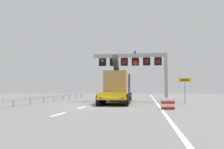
{
  "coord_description": "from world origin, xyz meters",
  "views": [
    {
      "loc": [
        4.99,
        -20.79,
        1.65
      ],
      "look_at": [
        0.76,
        8.83,
        3.43
      ],
      "focal_mm": 38.18,
      "sensor_mm": 36.0,
      "label": 1
    }
  ],
  "objects": [
    {
      "name": "lane_markings",
      "position": [
        -0.58,
        15.99,
        0.01
      ],
      "size": [
        0.2,
        46.58,
        0.01
      ],
      "color": "silver",
      "rests_on": "ground"
    },
    {
      "name": "ground",
      "position": [
        0.0,
        0.0,
        0.0
      ],
      "size": [
        112.0,
        112.0,
        0.0
      ],
      "primitive_type": "plane",
      "color": "slate"
    },
    {
      "name": "edge_line_right",
      "position": [
        6.2,
        12.0,
        0.01
      ],
      "size": [
        0.2,
        63.0,
        0.01
      ],
      "primitive_type": "cube",
      "color": "silver",
      "rests_on": "ground"
    },
    {
      "name": "heavy_haul_truck_yellow",
      "position": [
        1.6,
        8.87,
        1.99
      ],
      "size": [
        3.41,
        14.13,
        5.3
      ],
      "color": "yellow",
      "rests_on": "ground"
    },
    {
      "name": "crash_barrier_striped",
      "position": [
        6.69,
        -1.33,
        0.45
      ],
      "size": [
        1.06,
        0.64,
        0.9
      ],
      "color": "red",
      "rests_on": "ground"
    },
    {
      "name": "exit_sign_yellow",
      "position": [
        9.21,
        6.13,
        2.09
      ],
      "size": [
        1.31,
        0.15,
        2.83
      ],
      "color": "#9EA0A5",
      "rests_on": "ground"
    },
    {
      "name": "guardrail_left",
      "position": [
        -7.11,
        11.02,
        0.56
      ],
      "size": [
        0.13,
        26.05,
        0.76
      ],
      "color": "#999EA3",
      "rests_on": "ground"
    },
    {
      "name": "overhead_lane_gantry",
      "position": [
        3.96,
        10.54,
        5.04
      ],
      "size": [
        9.97,
        0.9,
        6.59
      ],
      "color": "#9EA0A5",
      "rests_on": "ground"
    }
  ]
}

